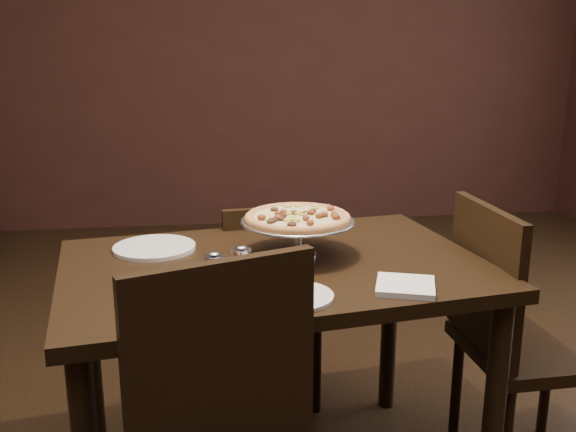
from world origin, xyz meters
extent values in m
cube|color=black|center=(0.00, 3.51, 1.40)|extent=(6.00, 0.02, 2.80)
cube|color=black|center=(0.02, 0.07, 0.79)|extent=(1.41, 1.05, 0.04)
cylinder|color=black|center=(0.65, -0.21, 0.38)|extent=(0.06, 0.06, 0.77)
cylinder|color=black|center=(-0.62, 0.34, 0.38)|extent=(0.06, 0.06, 0.77)
cylinder|color=black|center=(0.54, 0.52, 0.38)|extent=(0.06, 0.06, 0.77)
cylinder|color=silver|center=(0.10, 0.13, 0.81)|extent=(0.13, 0.13, 0.01)
cylinder|color=silver|center=(0.10, 0.13, 0.87)|extent=(0.03, 0.03, 0.10)
cylinder|color=silver|center=(0.10, 0.13, 0.92)|extent=(0.09, 0.09, 0.01)
cylinder|color=#AAABB0|center=(0.10, 0.13, 0.92)|extent=(0.36, 0.36, 0.01)
torus|color=#AAABB0|center=(0.10, 0.13, 0.93)|extent=(0.37, 0.37, 0.01)
cylinder|color=#A46431|center=(0.10, 0.13, 0.93)|extent=(0.33, 0.33, 0.01)
torus|color=#A46431|center=(0.10, 0.13, 0.94)|extent=(0.34, 0.34, 0.03)
cylinder|color=tan|center=(0.10, 0.13, 0.94)|extent=(0.28, 0.28, 0.01)
cylinder|color=beige|center=(-0.09, -0.06, 0.85)|extent=(0.05, 0.05, 0.07)
cylinder|color=silver|center=(-0.09, -0.06, 0.89)|extent=(0.06, 0.06, 0.02)
ellipsoid|color=silver|center=(-0.09, -0.06, 0.91)|extent=(0.03, 0.03, 0.01)
cylinder|color=maroon|center=(-0.17, -0.12, 0.85)|extent=(0.05, 0.05, 0.07)
cylinder|color=silver|center=(-0.17, -0.12, 0.89)|extent=(0.06, 0.06, 0.02)
ellipsoid|color=silver|center=(-0.17, -0.12, 0.91)|extent=(0.03, 0.03, 0.01)
cylinder|color=black|center=(-0.15, -0.15, 0.84)|extent=(0.08, 0.08, 0.05)
cube|color=tan|center=(-0.16, -0.15, 0.85)|extent=(0.03, 0.02, 0.06)
cube|color=tan|center=(-0.14, -0.15, 0.85)|extent=(0.03, 0.02, 0.06)
cube|color=white|center=(0.35, -0.21, 0.82)|extent=(0.20, 0.20, 0.02)
cylinder|color=silver|center=(-0.36, 0.25, 0.82)|extent=(0.27, 0.27, 0.01)
cylinder|color=silver|center=(0.03, -0.23, 0.82)|extent=(0.22, 0.22, 0.01)
cone|color=silver|center=(0.09, 0.06, 0.93)|extent=(0.18, 0.18, 0.00)
cylinder|color=black|center=(0.09, 0.06, 0.93)|extent=(0.10, 0.12, 0.03)
cube|color=black|center=(0.06, 0.66, 0.42)|extent=(0.45, 0.45, 0.04)
cube|color=black|center=(0.08, 0.47, 0.67)|extent=(0.41, 0.07, 0.43)
cylinder|color=black|center=(0.21, 0.84, 0.20)|extent=(0.04, 0.04, 0.40)
cylinder|color=black|center=(-0.13, 0.81, 0.20)|extent=(0.04, 0.04, 0.40)
cylinder|color=black|center=(0.24, 0.51, 0.20)|extent=(0.04, 0.04, 0.40)
cylinder|color=black|center=(-0.09, 0.47, 0.20)|extent=(0.04, 0.04, 0.40)
cube|color=black|center=(-0.16, -0.46, 0.76)|extent=(0.45, 0.19, 0.49)
cube|color=black|center=(0.91, 0.05, 0.47)|extent=(0.47, 0.47, 0.04)
cube|color=black|center=(0.70, 0.04, 0.74)|extent=(0.05, 0.46, 0.48)
cylinder|color=black|center=(1.09, 0.24, 0.22)|extent=(0.04, 0.04, 0.44)
cylinder|color=black|center=(0.72, 0.22, 0.22)|extent=(0.04, 0.04, 0.44)
camera|label=1|loc=(-0.19, -1.82, 1.46)|focal=40.00mm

